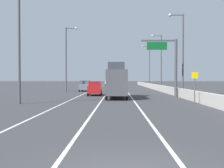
{
  "coord_description": "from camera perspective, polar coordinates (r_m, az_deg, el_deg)",
  "views": [
    {
      "loc": [
        -0.29,
        -7.06,
        2.42
      ],
      "look_at": [
        -1.15,
        37.5,
        1.49
      ],
      "focal_mm": 44.04,
      "sensor_mm": 36.0,
      "label": 1
    }
  ],
  "objects": [
    {
      "name": "lane_stripe_center",
      "position": [
        62.13,
        -0.47,
        -1.04
      ],
      "size": [
        0.16,
        130.0,
        0.0
      ],
      "primitive_type": "cube",
      "color": "silver",
      "rests_on": "ground_plane"
    },
    {
      "name": "car_white_1",
      "position": [
        98.51,
        -0.91,
        0.38
      ],
      "size": [
        1.92,
        4.52,
        2.09
      ],
      "color": "white",
      "rests_on": "ground_plane"
    },
    {
      "name": "speed_advisory_sign",
      "position": [
        26.97,
        16.79,
        -0.26
      ],
      "size": [
        0.6,
        0.11,
        3.0
      ],
      "color": "#4C4C51",
      "rests_on": "ground_plane"
    },
    {
      "name": "car_silver_0",
      "position": [
        52.24,
        0.68,
        -0.38
      ],
      "size": [
        1.96,
        4.78,
        1.97
      ],
      "color": "#B7B7BC",
      "rests_on": "ground_plane"
    },
    {
      "name": "lane_stripe_left",
      "position": [
        62.33,
        -3.69,
        -1.04
      ],
      "size": [
        0.16,
        130.0,
        0.0
      ],
      "primitive_type": "cube",
      "color": "silver",
      "rests_on": "ground_plane"
    },
    {
      "name": "lamp_post_right_second",
      "position": [
        39.12,
        14.18,
        7.02
      ],
      "size": [
        2.14,
        0.44,
        11.3
      ],
      "color": "#4C4C51",
      "rests_on": "ground_plane"
    },
    {
      "name": "car_gray_2",
      "position": [
        51.73,
        -5.56,
        -0.39
      ],
      "size": [
        1.99,
        4.76,
        2.0
      ],
      "color": "slate",
      "rests_on": "ground_plane"
    },
    {
      "name": "car_red_3",
      "position": [
        38.84,
        -3.56,
        -0.91
      ],
      "size": [
        1.96,
        4.31,
        2.0
      ],
      "color": "red",
      "rests_on": "ground_plane"
    },
    {
      "name": "car_black_4",
      "position": [
        85.66,
        0.84,
        0.27
      ],
      "size": [
        1.87,
        4.59,
        2.11
      ],
      "color": "black",
      "rests_on": "ground_plane"
    },
    {
      "name": "lamp_post_right_fourth",
      "position": [
        75.1,
        7.6,
        4.23
      ],
      "size": [
        2.14,
        0.44,
        11.3
      ],
      "color": "#4C4C51",
      "rests_on": "ground_plane"
    },
    {
      "name": "lamp_post_left_mid",
      "position": [
        48.52,
        -9.26,
        5.9
      ],
      "size": [
        2.14,
        0.44,
        11.3
      ],
      "color": "#4C4C51",
      "rests_on": "ground_plane"
    },
    {
      "name": "lamp_post_right_third",
      "position": [
        57.03,
        9.95,
        5.19
      ],
      "size": [
        2.14,
        0.44,
        11.3
      ],
      "color": "#4C4C51",
      "rests_on": "ground_plane"
    },
    {
      "name": "lamp_post_left_near",
      "position": [
        27.42,
        -18.26,
        9.51
      ],
      "size": [
        2.14,
        0.44,
        11.3
      ],
      "color": "#4C4C51",
      "rests_on": "ground_plane"
    },
    {
      "name": "jersey_barrier_right",
      "position": [
        47.81,
        10.98,
        -1.07
      ],
      "size": [
        0.6,
        120.0,
        1.1
      ],
      "primitive_type": "cube",
      "color": "#B2ADA3",
      "rests_on": "ground_plane"
    },
    {
      "name": "lane_stripe_right",
      "position": [
        62.13,
        2.75,
        -1.04
      ],
      "size": [
        0.16,
        130.0,
        0.0
      ],
      "primitive_type": "cube",
      "color": "silver",
      "rests_on": "ground_plane"
    },
    {
      "name": "ground_plane",
      "position": [
        71.1,
        1.34,
        -0.76
      ],
      "size": [
        320.0,
        320.0,
        0.0
      ],
      "primitive_type": "plane",
      "color": "#38383A"
    },
    {
      "name": "overhead_sign_gantry",
      "position": [
        36.42,
        11.99,
        4.8
      ],
      "size": [
        4.68,
        0.36,
        7.5
      ],
      "color": "#47474C",
      "rests_on": "ground_plane"
    },
    {
      "name": "box_truck",
      "position": [
        33.55,
        0.9,
        0.57
      ],
      "size": [
        2.57,
        8.2,
        4.48
      ],
      "color": "#4C4C51",
      "rests_on": "ground_plane"
    }
  ]
}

